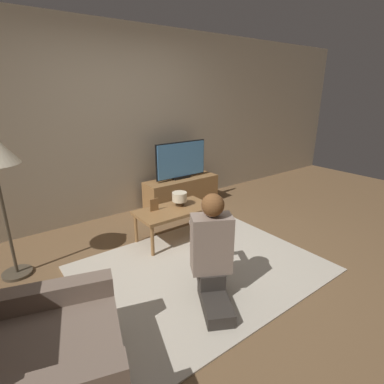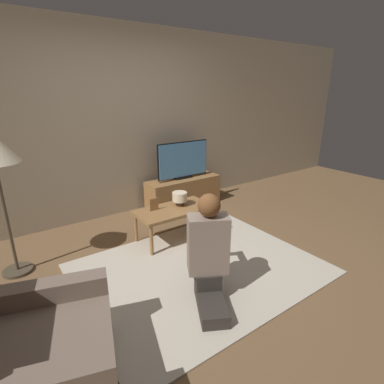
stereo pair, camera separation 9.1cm
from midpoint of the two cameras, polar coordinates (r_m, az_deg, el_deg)
name	(u,v)px [view 1 (the left image)]	position (r m, az deg, el deg)	size (l,w,h in m)	color
ground_plane	(202,269)	(3.19, 1.05, -14.50)	(10.00, 10.00, 0.00)	brown
wall_back	(116,125)	(4.37, -14.92, 12.30)	(10.00, 0.06, 2.60)	tan
rug	(202,269)	(3.18, 1.05, -14.38)	(2.35, 1.82, 0.02)	beige
tv_stand	(182,192)	(4.72, -2.55, -0.04)	(1.19, 0.37, 0.45)	olive
tv	(181,160)	(4.58, -2.67, 6.07)	(0.88, 0.08, 0.57)	black
coffee_table	(174,212)	(3.61, -4.13, -3.84)	(0.92, 0.47, 0.41)	olive
armchair	(36,365)	(2.18, -28.71, -26.93)	(1.08, 1.09, 0.84)	#7A6656
person_kneeling	(212,250)	(2.57, 2.78, -10.92)	(0.62, 0.86, 0.96)	#332D28
picture_frame	(154,205)	(3.53, -7.96, -2.43)	(0.11, 0.01, 0.15)	olive
table_lamp	(180,198)	(3.65, -3.10, -1.09)	(0.18, 0.18, 0.17)	#4C3823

